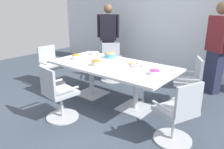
{
  "coord_description": "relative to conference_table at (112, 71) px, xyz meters",
  "views": [
    {
      "loc": [
        2.45,
        -3.04,
        1.84
      ],
      "look_at": [
        0.0,
        0.0,
        0.55
      ],
      "focal_mm": 34.45,
      "sensor_mm": 36.0,
      "label": 1
    }
  ],
  "objects": [
    {
      "name": "office_chair_4",
      "position": [
        -0.25,
        -1.09,
        -0.22
      ],
      "size": [
        0.6,
        0.6,
        0.91
      ],
      "rotation": [
        0.0,
        0.0,
        -0.13
      ],
      "color": "silver",
      "rests_on": "ground"
    },
    {
      "name": "snack_bowl_chips_orange",
      "position": [
        -0.83,
        -0.14,
        0.18
      ],
      "size": [
        0.18,
        0.18,
        0.11
      ],
      "color": "white",
      "rests_on": "conference_table"
    },
    {
      "name": "conference_table",
      "position": [
        0.0,
        0.0,
        0.0
      ],
      "size": [
        2.4,
        1.2,
        0.75
      ],
      "color": "silver",
      "rests_on": "ground"
    },
    {
      "name": "snack_bowl_candy_mix",
      "position": [
        0.91,
        -0.03,
        0.17
      ],
      "size": [
        0.19,
        0.19,
        0.08
      ],
      "color": "white",
      "rests_on": "conference_table"
    },
    {
      "name": "person_standing_0",
      "position": [
        -1.4,
        1.57,
        0.34
      ],
      "size": [
        0.55,
        0.43,
        1.84
      ],
      "rotation": [
        0.0,
        0.0,
        -2.55
      ],
      "color": "black",
      "rests_on": "ground"
    },
    {
      "name": "person_standing_1",
      "position": [
        1.39,
        1.7,
        0.37
      ],
      "size": [
        0.57,
        0.41,
        1.88
      ],
      "rotation": [
        0.0,
        0.0,
        -3.66
      ],
      "color": "#232842",
      "rests_on": "ground"
    },
    {
      "name": "snack_bowl_cookies",
      "position": [
        -0.38,
        0.4,
        0.18
      ],
      "size": [
        0.24,
        0.24,
        0.12
      ],
      "color": "#4C9EC6",
      "rests_on": "conference_table"
    },
    {
      "name": "office_chair_3",
      "position": [
        -1.68,
        -0.17,
        -0.22
      ],
      "size": [
        0.57,
        0.57,
        0.91
      ],
      "rotation": [
        0.0,
        0.0,
        -1.62
      ],
      "color": "silver",
      "rests_on": "ground"
    },
    {
      "name": "back_wall",
      "position": [
        0.0,
        2.4,
        0.77
      ],
      "size": [
        8.0,
        0.1,
        2.8
      ],
      "primitive_type": "cube",
      "color": "silver",
      "rests_on": "ground"
    },
    {
      "name": "donut_platter",
      "position": [
        0.42,
        0.21,
        0.14
      ],
      "size": [
        0.35,
        0.35,
        0.04
      ],
      "color": "white",
      "rests_on": "conference_table"
    },
    {
      "name": "office_chair_0",
      "position": [
        1.53,
        -0.49,
        -0.22
      ],
      "size": [
        0.71,
        0.71,
        0.91
      ],
      "rotation": [
        0.0,
        0.0,
        1.16
      ],
      "color": "silver",
      "rests_on": "ground"
    },
    {
      "name": "ground_plane",
      "position": [
        0.0,
        0.0,
        -0.63
      ],
      "size": [
        10.0,
        10.0,
        0.01
      ],
      "primitive_type": "cube",
      "color": "#3D4754"
    },
    {
      "name": "office_chair_1",
      "position": [
        1.2,
        0.78,
        -0.22
      ],
      "size": [
        0.73,
        0.73,
        0.91
      ],
      "rotation": [
        0.0,
        0.0,
        -4.2
      ],
      "color": "silver",
      "rests_on": "ground"
    },
    {
      "name": "office_chair_2",
      "position": [
        -0.8,
        0.97,
        -0.22
      ],
      "size": [
        0.76,
        0.76,
        0.91
      ],
      "rotation": [
        0.0,
        0.0,
        -2.39
      ],
      "color": "silver",
      "rests_on": "ground"
    },
    {
      "name": "plate_stack",
      "position": [
        -0.84,
        0.41,
        0.15
      ],
      "size": [
        0.2,
        0.2,
        0.05
      ],
      "color": "white",
      "rests_on": "conference_table"
    },
    {
      "name": "snack_bowl_pretzels",
      "position": [
        -0.18,
        -0.24,
        0.18
      ],
      "size": [
        0.19,
        0.19,
        0.12
      ],
      "color": "beige",
      "rests_on": "conference_table"
    }
  ]
}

